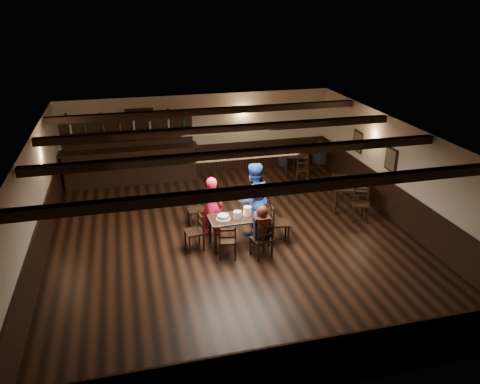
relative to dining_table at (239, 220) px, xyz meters
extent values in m
plane|color=black|center=(-0.07, 0.23, -0.66)|extent=(10.00, 10.00, 0.00)
cube|color=beige|center=(-0.07, 5.23, 0.69)|extent=(9.00, 0.02, 2.70)
cube|color=beige|center=(-0.07, -4.77, 0.69)|extent=(9.00, 0.02, 2.70)
cube|color=beige|center=(-4.57, 0.23, 0.69)|extent=(0.02, 10.00, 2.70)
cube|color=beige|center=(4.43, 0.23, 0.69)|extent=(0.02, 10.00, 2.70)
cube|color=silver|center=(-0.07, 0.23, 2.04)|extent=(9.00, 10.00, 0.02)
cube|color=black|center=(-0.07, 5.20, -0.16)|extent=(9.00, 0.04, 1.00)
cube|color=black|center=(-0.07, -4.74, -0.16)|extent=(9.00, 0.04, 1.00)
cube|color=black|center=(-4.54, 0.23, -0.16)|extent=(0.04, 10.00, 1.00)
cube|color=black|center=(4.40, 0.23, -0.16)|extent=(0.04, 10.00, 1.00)
cube|color=black|center=(-1.97, 5.20, 1.19)|extent=(0.90, 0.03, 1.00)
cube|color=black|center=(-1.97, 5.18, 1.19)|extent=(0.80, 0.02, 0.90)
cube|color=black|center=(4.40, 0.73, 0.94)|extent=(0.03, 0.55, 0.65)
cube|color=#72664C|center=(4.38, 0.73, 0.94)|extent=(0.02, 0.45, 0.55)
cube|color=black|center=(4.40, 2.63, 0.89)|extent=(0.03, 0.55, 0.65)
cube|color=#72664C|center=(4.38, 2.63, 0.89)|extent=(0.02, 0.45, 0.55)
cube|color=black|center=(-0.07, -2.77, 1.94)|extent=(8.90, 0.18, 0.18)
cube|color=black|center=(-0.07, -0.77, 1.94)|extent=(8.90, 0.18, 0.18)
cube|color=black|center=(-0.07, 1.23, 1.94)|extent=(8.90, 0.18, 0.18)
cube|color=black|center=(-0.07, 3.23, 1.94)|extent=(8.90, 0.18, 0.18)
cube|color=black|center=(-0.65, -0.32, -0.30)|extent=(0.06, 0.06, 0.71)
cube|color=black|center=(-0.67, 0.28, -0.30)|extent=(0.06, 0.06, 0.71)
cube|color=black|center=(0.67, -0.28, -0.30)|extent=(0.06, 0.06, 0.71)
cube|color=black|center=(0.65, 0.32, -0.30)|extent=(0.06, 0.06, 0.71)
cube|color=black|center=(0.00, 0.00, 0.07)|extent=(1.47, 0.76, 0.04)
cube|color=#A5A8AD|center=(-0.01, 0.35, 0.07)|extent=(1.45, 0.07, 0.04)
cube|color=#A5A8AD|center=(0.01, -0.35, 0.07)|extent=(1.45, 0.07, 0.04)
cube|color=#A5A8AD|center=(0.71, 0.02, 0.07)|extent=(0.05, 0.72, 0.04)
cube|color=#A5A8AD|center=(-0.71, -0.02, 0.07)|extent=(0.05, 0.72, 0.04)
cube|color=black|center=(-0.20, -0.38, -0.45)|extent=(0.04, 0.04, 0.42)
cube|color=black|center=(-0.27, -0.71, -0.45)|extent=(0.04, 0.04, 0.42)
cube|color=black|center=(-0.54, -0.31, -0.45)|extent=(0.04, 0.04, 0.42)
cube|color=black|center=(-0.61, -0.64, -0.45)|extent=(0.04, 0.04, 0.42)
cube|color=black|center=(-0.40, -0.51, -0.22)|extent=(0.48, 0.46, 0.04)
cube|color=black|center=(-0.44, -0.67, 0.00)|extent=(0.41, 0.11, 0.44)
cube|color=black|center=(-0.44, -0.67, -0.04)|extent=(0.35, 0.09, 0.05)
cube|color=black|center=(-0.44, -0.67, 0.13)|extent=(0.35, 0.09, 0.05)
cube|color=black|center=(0.50, -0.45, -0.44)|extent=(0.04, 0.04, 0.44)
cube|color=black|center=(0.59, -0.79, -0.44)|extent=(0.04, 0.04, 0.44)
cube|color=black|center=(0.14, -0.55, -0.44)|extent=(0.04, 0.04, 0.44)
cube|color=black|center=(0.23, -0.89, -0.44)|extent=(0.04, 0.04, 0.44)
cube|color=black|center=(0.37, -0.67, -0.20)|extent=(0.53, 0.51, 0.04)
cube|color=black|center=(0.41, -0.84, 0.04)|extent=(0.43, 0.15, 0.46)
cube|color=black|center=(0.41, -0.84, -0.01)|extent=(0.36, 0.12, 0.05)
cube|color=black|center=(0.41, -0.84, 0.17)|extent=(0.36, 0.12, 0.05)
cube|color=black|center=(-1.29, 0.21, -0.44)|extent=(0.04, 0.04, 0.44)
cube|color=black|center=(-0.94, 0.26, -0.44)|extent=(0.04, 0.04, 0.44)
cube|color=black|center=(-1.24, -0.15, -0.44)|extent=(0.04, 0.04, 0.44)
cube|color=black|center=(-0.89, -0.11, -0.44)|extent=(0.04, 0.04, 0.44)
cube|color=black|center=(-1.09, 0.05, -0.19)|extent=(0.47, 0.49, 0.04)
cube|color=black|center=(-0.92, 0.08, 0.04)|extent=(0.10, 0.44, 0.47)
cube|color=black|center=(-0.92, 0.08, -0.01)|extent=(0.08, 0.37, 0.05)
cube|color=black|center=(-0.92, 0.08, 0.18)|extent=(0.08, 0.37, 0.05)
cube|color=black|center=(1.17, -0.29, -0.42)|extent=(0.04, 0.04, 0.47)
cube|color=black|center=(0.80, -0.22, -0.42)|extent=(0.04, 0.04, 0.47)
cube|color=black|center=(1.24, 0.10, -0.42)|extent=(0.04, 0.04, 0.47)
cube|color=black|center=(0.87, 0.17, -0.42)|extent=(0.04, 0.04, 0.47)
cube|color=black|center=(1.02, -0.06, -0.16)|extent=(0.51, 0.53, 0.04)
cube|color=black|center=(0.84, -0.03, 0.08)|extent=(0.12, 0.46, 0.50)
cube|color=black|center=(0.84, -0.03, 0.03)|extent=(0.10, 0.40, 0.06)
cube|color=black|center=(0.84, -0.03, 0.23)|extent=(0.10, 0.40, 0.06)
cube|color=black|center=(-1.03, 1.05, -0.43)|extent=(0.04, 0.04, 0.46)
cube|color=black|center=(-1.04, 1.41, -0.43)|extent=(0.04, 0.04, 0.46)
cube|color=black|center=(-0.64, 1.06, -0.43)|extent=(0.04, 0.04, 0.46)
cube|color=black|center=(-0.66, 1.42, -0.43)|extent=(0.04, 0.04, 0.46)
cube|color=black|center=(-0.84, 1.23, -0.18)|extent=(0.46, 0.44, 0.04)
cube|color=black|center=(-0.85, 1.41, 0.06)|extent=(0.45, 0.06, 0.48)
cube|color=black|center=(-0.85, 1.41, 0.01)|extent=(0.38, 0.04, 0.05)
cube|color=black|center=(-0.85, 1.41, 0.20)|extent=(0.38, 0.04, 0.05)
imported|color=#FF194C|center=(-0.53, 0.68, 0.13)|extent=(0.67, 0.55, 1.58)
imported|color=navy|center=(0.50, 0.52, 0.29)|extent=(1.12, 0.99, 1.90)
cube|color=black|center=(0.37, -0.54, -0.13)|extent=(0.34, 0.34, 0.14)
cube|color=black|center=(0.37, -0.67, 0.11)|extent=(0.36, 0.21, 0.51)
cylinder|color=black|center=(0.37, -0.67, 0.35)|extent=(0.11, 0.36, 0.36)
sphere|color=#D8A384|center=(0.37, -0.67, 0.51)|extent=(0.22, 0.22, 0.22)
sphere|color=#35160C|center=(0.37, -0.70, 0.52)|extent=(0.28, 0.28, 0.28)
cone|color=#35160C|center=(0.37, -0.81, 0.09)|extent=(0.21, 0.21, 0.64)
cylinder|color=white|center=(-0.39, -0.01, 0.10)|extent=(0.34, 0.34, 0.01)
cylinder|color=white|center=(-0.39, -0.01, 0.15)|extent=(0.27, 0.27, 0.09)
cylinder|color=silver|center=(-0.39, -0.01, 0.13)|extent=(0.29, 0.29, 0.05)
cylinder|color=white|center=(-0.06, -0.06, 0.18)|extent=(0.19, 0.19, 0.18)
cylinder|color=white|center=(0.22, 0.06, 0.20)|extent=(0.19, 0.19, 0.22)
cylinder|color=#A5A8AD|center=(0.07, 0.12, 0.11)|extent=(0.06, 0.06, 0.03)
sphere|color=orange|center=(0.07, 0.12, 0.14)|extent=(0.03, 0.03, 0.03)
cylinder|color=silver|center=(0.40, -0.03, 0.14)|extent=(0.04, 0.04, 0.10)
cylinder|color=#A5A8AD|center=(0.43, -0.03, 0.14)|extent=(0.04, 0.04, 0.10)
cylinder|color=silver|center=(0.28, 0.17, 0.14)|extent=(0.06, 0.06, 0.10)
cube|color=maroon|center=(0.48, -0.13, 0.09)|extent=(0.27, 0.20, 0.00)
cube|color=#101650|center=(0.51, 0.14, 0.09)|extent=(0.37, 0.34, 0.00)
cube|color=black|center=(-2.38, 4.88, -0.11)|extent=(4.14, 0.60, 1.10)
cube|color=black|center=(-2.38, 4.88, 0.47)|extent=(4.34, 0.70, 0.05)
cube|color=black|center=(-2.38, 5.15, 0.44)|extent=(4.14, 0.10, 2.20)
cube|color=black|center=(-2.38, 5.05, 0.69)|extent=(4.04, 0.22, 0.03)
cube|color=black|center=(-2.38, 5.05, 1.04)|extent=(4.04, 0.22, 0.03)
cube|color=black|center=(-2.38, 5.05, 1.39)|extent=(4.04, 0.22, 0.03)
cube|color=black|center=(3.51, 1.22, 0.07)|extent=(1.15, 1.15, 0.04)
cube|color=black|center=(3.03, 1.02, -0.30)|extent=(0.05, 0.05, 0.71)
cube|color=black|center=(3.32, 1.69, -0.30)|extent=(0.05, 0.05, 0.71)
cube|color=black|center=(3.70, 0.74, -0.30)|extent=(0.05, 0.05, 0.71)
cube|color=black|center=(3.99, 1.41, -0.30)|extent=(0.05, 0.05, 0.71)
cube|color=black|center=(3.03, 4.23, 0.07)|extent=(1.00, 1.00, 0.04)
cube|color=black|center=(2.62, 4.03, -0.30)|extent=(0.05, 0.05, 0.71)
cube|color=black|center=(2.83, 4.64, -0.30)|extent=(0.05, 0.05, 0.71)
cube|color=black|center=(3.23, 3.81, -0.30)|extent=(0.05, 0.05, 0.71)
cube|color=black|center=(3.44, 4.42, -0.30)|extent=(0.05, 0.05, 0.71)
cube|color=black|center=(2.51, 4.07, 0.05)|extent=(0.22, 0.34, 0.48)
sphere|color=#D8A384|center=(2.51, 4.07, 0.37)|extent=(0.18, 0.18, 0.18)
sphere|color=black|center=(2.51, 4.07, 0.39)|extent=(0.19, 0.19, 0.19)
cube|color=black|center=(3.75, 3.93, 0.09)|extent=(0.35, 0.44, 0.55)
sphere|color=#D8A384|center=(3.75, 3.93, 0.46)|extent=(0.21, 0.21, 0.21)
sphere|color=black|center=(3.75, 3.93, 0.49)|extent=(0.22, 0.22, 0.22)
camera|label=1|loc=(-2.45, -9.80, 5.03)|focal=35.00mm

